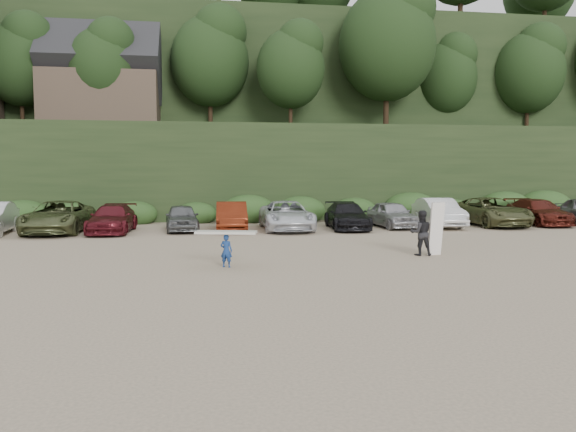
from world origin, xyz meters
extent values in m
plane|color=tan|center=(0.00, 0.00, 0.00)|extent=(120.00, 120.00, 0.00)
cube|color=black|center=(0.00, 22.00, 3.00)|extent=(80.00, 14.00, 6.00)
cube|color=black|center=(0.00, 40.00, 8.00)|extent=(90.00, 30.00, 16.00)
ellipsoid|color=black|center=(0.00, 22.00, 11.00)|extent=(66.00, 12.00, 10.00)
cube|color=#2B491E|center=(-0.55, 14.50, 0.60)|extent=(46.20, 2.00, 1.20)
cube|color=brown|center=(-12.00, 24.00, 8.00)|extent=(8.00, 6.00, 4.00)
imported|color=#555E36|center=(-12.12, 10.23, 0.80)|extent=(2.87, 5.83, 1.59)
imported|color=#5A141C|center=(-9.44, 9.83, 0.69)|extent=(2.17, 4.87, 1.39)
imported|color=slate|center=(-6.03, 10.13, 0.69)|extent=(1.89, 4.13, 1.37)
imported|color=maroon|center=(-3.49, 10.07, 0.73)|extent=(1.72, 4.51, 1.47)
imported|color=silver|center=(-0.65, 9.73, 0.75)|extent=(2.58, 5.46, 1.51)
imported|color=black|center=(2.61, 9.74, 0.70)|extent=(2.29, 4.92, 1.39)
imported|color=#A4A4A8|center=(5.22, 10.09, 0.72)|extent=(1.97, 4.31, 1.43)
imported|color=white|center=(7.91, 10.08, 0.79)|extent=(2.02, 4.89, 1.57)
imported|color=brown|center=(11.09, 10.24, 0.79)|extent=(2.80, 5.74, 1.57)
imported|color=#591C14|center=(14.08, 10.36, 0.72)|extent=(2.22, 5.05, 1.44)
imported|color=navy|center=(-4.27, -1.05, 0.54)|extent=(0.46, 0.38, 1.08)
cube|color=beige|center=(-4.27, -1.05, 1.14)|extent=(2.04, 0.98, 0.08)
imported|color=black|center=(2.93, 0.38, 0.83)|extent=(0.88, 0.73, 1.67)
cube|color=white|center=(3.48, 0.30, 0.98)|extent=(0.60, 0.40, 1.97)
camera|label=1|loc=(-5.08, -19.12, 3.17)|focal=35.00mm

